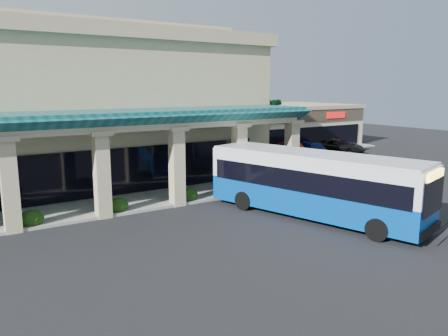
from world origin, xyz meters
TOP-DOWN VIEW (x-y plane):
  - ground at (0.00, 0.00)m, footprint 110.00×110.00m
  - main_building at (-8.00, 16.00)m, footprint 30.80×14.80m
  - arcade at (-8.00, 6.80)m, footprint 30.00×6.20m
  - strip_mall at (18.00, 24.00)m, footprint 22.50×12.50m
  - palm_0 at (8.50, 11.00)m, footprint 2.40×2.40m
  - palm_1 at (9.50, 14.00)m, footprint 2.40×2.40m
  - broadleaf_tree at (7.50, 19.00)m, footprint 2.60×2.60m
  - transit_bus at (2.03, -1.00)m, footprint 6.26×13.03m
  - pedestrian at (5.69, -0.48)m, footprint 0.68×0.76m
  - car_silver at (11.18, 13.68)m, footprint 3.12×5.31m
  - car_white at (14.58, 14.67)m, footprint 2.89×5.05m
  - car_red at (17.06, 14.14)m, footprint 3.11×5.26m
  - car_gray at (20.52, 14.14)m, footprint 4.62×6.26m

SIDE VIEW (x-z plane):
  - ground at x=0.00m, z-range 0.00..0.00m
  - car_red at x=17.06m, z-range 0.00..1.43m
  - car_white at x=14.58m, z-range 0.00..1.58m
  - car_gray at x=20.52m, z-range 0.00..1.58m
  - car_silver at x=11.18m, z-range 0.00..1.70m
  - pedestrian at x=5.69m, z-range 0.00..1.75m
  - transit_bus at x=2.03m, z-range 0.00..3.55m
  - broadleaf_tree at x=7.50m, z-range 0.00..4.81m
  - strip_mall at x=18.00m, z-range 0.00..4.90m
  - arcade at x=-8.00m, z-range 0.00..5.70m
  - palm_1 at x=9.50m, z-range 0.00..5.80m
  - palm_0 at x=8.50m, z-range 0.00..6.60m
  - main_building at x=-8.00m, z-range 0.00..11.35m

